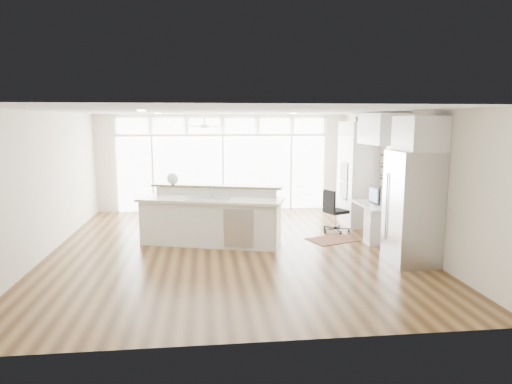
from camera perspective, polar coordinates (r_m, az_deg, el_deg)
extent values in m
cube|color=#412914|center=(9.24, -3.02, -7.00)|extent=(7.00, 8.00, 0.02)
cube|color=silver|center=(8.89, -3.17, 10.06)|extent=(7.00, 8.00, 0.02)
cube|color=beige|center=(12.93, -4.17, 3.69)|extent=(7.00, 0.04, 2.70)
cube|color=beige|center=(5.03, -0.32, -4.51)|extent=(7.00, 0.04, 2.70)
cube|color=beige|center=(9.43, -24.85, 0.95)|extent=(0.04, 8.00, 2.70)
cube|color=beige|center=(9.81, 17.77, 1.64)|extent=(0.04, 8.00, 2.70)
cube|color=white|center=(12.90, -4.15, 2.34)|extent=(5.80, 0.06, 2.08)
cube|color=white|center=(12.82, -4.21, 8.26)|extent=(5.90, 0.06, 0.40)
cube|color=white|center=(10.05, 16.92, 2.98)|extent=(0.04, 0.85, 0.85)
cube|color=white|center=(11.67, -6.47, 8.66)|extent=(1.16, 1.16, 0.32)
cube|color=white|center=(9.09, -3.24, 9.91)|extent=(3.40, 3.00, 0.02)
cube|color=white|center=(11.36, 12.52, 2.28)|extent=(0.64, 1.20, 2.50)
cube|color=white|center=(10.10, 14.90, -3.63)|extent=(0.72, 1.30, 0.76)
cube|color=white|center=(9.89, 15.58, 7.60)|extent=(0.64, 1.30, 0.64)
cube|color=#B2B2B7|center=(8.49, 18.98, -1.89)|extent=(0.76, 0.90, 2.00)
cube|color=white|center=(8.38, 19.80, 6.89)|extent=(0.64, 0.90, 0.60)
cube|color=black|center=(10.63, 15.56, 2.53)|extent=(0.06, 0.22, 0.80)
cube|color=white|center=(9.38, -5.68, -3.04)|extent=(3.13, 1.91, 1.17)
cube|color=#3E1D13|center=(9.92, 9.47, -5.90)|extent=(1.14, 0.98, 0.01)
cube|color=black|center=(10.57, 9.98, -2.35)|extent=(0.64, 0.62, 0.96)
sphere|color=silver|center=(9.94, -10.38, 1.66)|extent=(0.32, 0.32, 0.25)
cube|color=black|center=(9.96, 14.60, -0.37)|extent=(0.11, 0.49, 0.40)
cube|color=silver|center=(9.94, 13.65, -1.50)|extent=(0.16, 0.31, 0.01)
imported|color=#245526|center=(11.29, 12.75, 9.16)|extent=(0.26, 0.29, 0.22)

